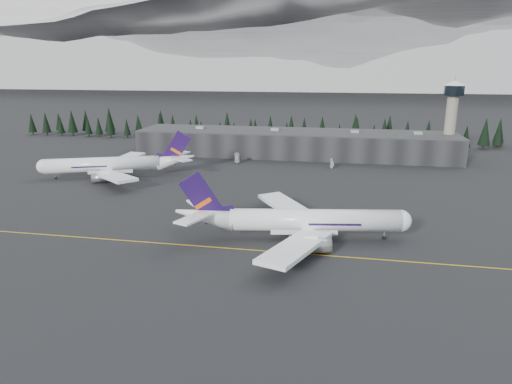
% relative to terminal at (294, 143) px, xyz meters
% --- Properties ---
extents(ground, '(1400.00, 1400.00, 0.00)m').
position_rel_terminal_xyz_m(ground, '(0.00, -125.00, -6.30)').
color(ground, black).
rests_on(ground, ground).
extents(taxiline, '(400.00, 0.40, 0.02)m').
position_rel_terminal_xyz_m(taxiline, '(0.00, -127.00, -6.29)').
color(taxiline, gold).
rests_on(taxiline, ground).
extents(terminal, '(160.00, 30.00, 12.60)m').
position_rel_terminal_xyz_m(terminal, '(0.00, 0.00, 0.00)').
color(terminal, black).
rests_on(terminal, ground).
extents(control_tower, '(10.00, 10.00, 37.70)m').
position_rel_terminal_xyz_m(control_tower, '(75.00, 3.00, 17.11)').
color(control_tower, gray).
rests_on(control_tower, ground).
extents(treeline, '(360.00, 20.00, 15.00)m').
position_rel_terminal_xyz_m(treeline, '(0.00, 37.00, 1.20)').
color(treeline, black).
rests_on(treeline, ground).
extents(mountain_ridge, '(4400.00, 900.00, 420.00)m').
position_rel_terminal_xyz_m(mountain_ridge, '(0.00, 875.00, -6.30)').
color(mountain_ridge, white).
rests_on(mountain_ridge, ground).
extents(jet_main, '(62.45, 57.22, 18.46)m').
position_rel_terminal_xyz_m(jet_main, '(12.62, -117.32, -1.09)').
color(jet_main, white).
rests_on(jet_main, ground).
extents(jet_parked, '(61.51, 54.90, 18.75)m').
position_rel_terminal_xyz_m(jet_parked, '(-67.13, -60.61, -1.01)').
color(jet_parked, white).
rests_on(jet_parked, ground).
extents(gse_vehicle_a, '(3.18, 5.47, 1.43)m').
position_rel_terminal_xyz_m(gse_vehicle_a, '(-24.30, -24.69, -5.58)').
color(gse_vehicle_a, '#BDBDBF').
rests_on(gse_vehicle_a, ground).
extents(gse_vehicle_b, '(4.95, 3.09, 1.57)m').
position_rel_terminal_xyz_m(gse_vehicle_b, '(20.16, -27.72, -5.51)').
color(gse_vehicle_b, silver).
rests_on(gse_vehicle_b, ground).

